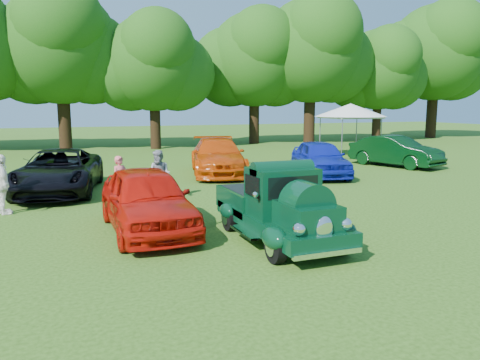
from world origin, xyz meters
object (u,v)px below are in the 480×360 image
object	(u,v)px
spectator_grey	(159,175)
canopy_tent	(351,111)
back_car_orange	(218,156)
back_car_blue	(320,158)
spectator_pink	(121,180)
hero_pickup	(278,208)
red_convertible	(147,199)
spectator_white	(2,185)
back_car_green	(395,151)
back_car_black	(59,171)

from	to	relation	value
spectator_grey	canopy_tent	size ratio (longest dim) A/B	0.37
back_car_orange	back_car_blue	bearing A→B (deg)	-14.67
back_car_orange	spectator_pink	size ratio (longest dim) A/B	3.65
hero_pickup	canopy_tent	xyz separation A→B (m)	(11.69, 14.20, 2.00)
red_convertible	back_car_orange	world-z (taller)	back_car_orange
spectator_white	canopy_tent	xyz separation A→B (m)	(17.76, 9.09, 1.88)
back_car_green	spectator_grey	world-z (taller)	spectator_grey
back_car_black	spectator_white	distance (m)	3.26
back_car_black	back_car_green	distance (m)	15.87
back_car_green	spectator_pink	world-z (taller)	back_car_green
hero_pickup	back_car_green	size ratio (longest dim) A/B	0.93
red_convertible	back_car_green	size ratio (longest dim) A/B	0.99
spectator_grey	spectator_white	distance (m)	4.54
spectator_pink	back_car_green	bearing A→B (deg)	-12.51
back_car_orange	canopy_tent	size ratio (longest dim) A/B	1.25
hero_pickup	spectator_pink	bearing A→B (deg)	117.64
hero_pickup	canopy_tent	size ratio (longest dim) A/B	0.98
hero_pickup	back_car_orange	world-z (taller)	hero_pickup
back_car_black	back_car_green	bearing A→B (deg)	16.64
back_car_blue	hero_pickup	bearing A→B (deg)	-110.98
back_car_orange	back_car_blue	distance (m)	4.49
spectator_pink	back_car_orange	bearing A→B (deg)	15.99
hero_pickup	canopy_tent	distance (m)	18.50
spectator_white	spectator_grey	bearing A→B (deg)	-99.17
red_convertible	back_car_orange	xyz separation A→B (m)	(4.67, 8.37, 0.01)
red_convertible	back_car_orange	bearing A→B (deg)	60.17
back_car_orange	back_car_black	bearing A→B (deg)	-147.68
hero_pickup	back_car_blue	distance (m)	10.07
back_car_green	red_convertible	bearing A→B (deg)	-168.44
canopy_tent	back_car_orange	bearing A→B (deg)	-157.63
back_car_blue	canopy_tent	xyz separation A→B (m)	(5.70, 6.10, 1.95)
hero_pickup	back_car_orange	size ratio (longest dim) A/B	0.79
back_car_blue	back_car_orange	bearing A→B (deg)	167.14
hero_pickup	red_convertible	distance (m)	3.22
back_car_black	canopy_tent	size ratio (longest dim) A/B	1.25
spectator_white	canopy_tent	bearing A→B (deg)	-77.27
spectator_grey	hero_pickup	bearing A→B (deg)	-33.21
hero_pickup	spectator_white	xyz separation A→B (m)	(-6.07, 5.11, 0.12)
back_car_blue	spectator_grey	size ratio (longest dim) A/B	2.81
hero_pickup	spectator_pink	world-z (taller)	hero_pickup
back_car_green	canopy_tent	xyz separation A→B (m)	(0.47, 4.65, 1.96)
back_car_green	canopy_tent	world-z (taller)	canopy_tent
hero_pickup	spectator_grey	distance (m)	5.73
spectator_grey	spectator_white	world-z (taller)	spectator_white
back_car_blue	spectator_grey	xyz separation A→B (m)	(-7.54, -2.58, 0.03)
red_convertible	back_car_green	world-z (taller)	red_convertible
spectator_grey	canopy_tent	world-z (taller)	canopy_tent
red_convertible	spectator_pink	xyz separation A→B (m)	(-0.17, 3.50, -0.03)
back_car_orange	spectator_grey	distance (m)	5.92
red_convertible	canopy_tent	bearing A→B (deg)	40.09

